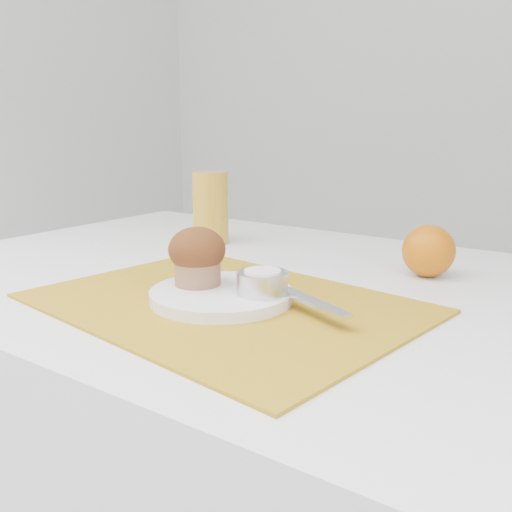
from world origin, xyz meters
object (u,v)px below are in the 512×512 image
Objects in this scene: table at (261,487)px; muffin at (197,255)px; plate at (221,295)px; juice_glass at (211,208)px; orange at (428,251)px.

muffin is (-0.01, -0.14, 0.44)m from table.
plate reaches higher than table.
plate is 1.34× the size of juice_glass.
table is 0.41m from plate.
orange is 0.44m from juice_glass.
muffin is (-0.22, -0.29, 0.02)m from orange.
juice_glass is at bearing 126.94° from muffin.
orange is at bearing 0.42° from juice_glass.
table is 6.31× the size of plate.
juice_glass is at bearing 131.75° from plate.
orange is at bearing 59.11° from plate.
juice_glass is at bearing -179.58° from orange.
plate is 2.38× the size of muffin.
muffin reaches higher than table.
plate is 0.06m from muffin.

